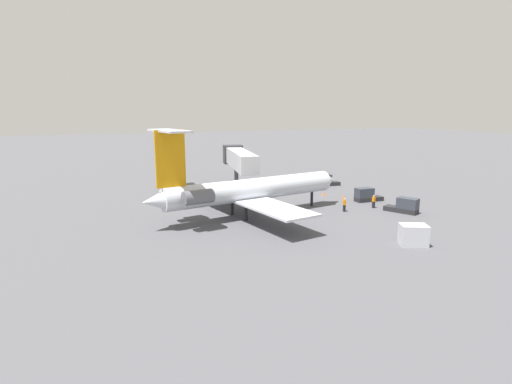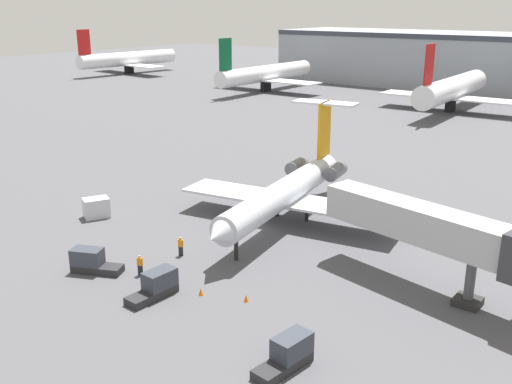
{
  "view_description": "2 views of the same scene",
  "coord_description": "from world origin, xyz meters",
  "px_view_note": "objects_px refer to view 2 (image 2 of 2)",
  "views": [
    {
      "loc": [
        -42.59,
        20.47,
        12.24
      ],
      "look_at": [
        2.42,
        1.87,
        2.48
      ],
      "focal_mm": 28.23,
      "sensor_mm": 36.0,
      "label": 1
    },
    {
      "loc": [
        31.09,
        -40.08,
        20.15
      ],
      "look_at": [
        -1.52,
        1.63,
        3.17
      ],
      "focal_mm": 41.06,
      "sensor_mm": 36.0,
      "label": 2
    }
  ],
  "objects_px": {
    "ground_crew_loader": "(140,265)",
    "traffic_cone_mid": "(201,292)",
    "cargo_container_uld": "(96,208)",
    "parked_airliner_west_end": "(128,59)",
    "parked_airliner_west_mid": "(265,74)",
    "parked_airliner_centre": "(452,89)",
    "regional_jet": "(288,189)",
    "baggage_tug_spare": "(156,285)",
    "traffic_cone_near": "(246,298)",
    "baggage_tug_lead": "(288,354)",
    "jet_bridge": "(441,231)",
    "ground_crew_marshaller": "(181,246)",
    "baggage_tug_trailing": "(92,262)"
  },
  "relations": [
    {
      "from": "parked_airliner_west_end",
      "to": "parked_airliner_centre",
      "type": "xyz_separation_m",
      "value": [
        102.28,
        -5.24,
        0.13
      ]
    },
    {
      "from": "baggage_tug_spare",
      "to": "traffic_cone_near",
      "type": "distance_m",
      "value": 6.58
    },
    {
      "from": "baggage_tug_lead",
      "to": "baggage_tug_trailing",
      "type": "relative_size",
      "value": 0.98
    },
    {
      "from": "traffic_cone_mid",
      "to": "parked_airliner_west_end",
      "type": "distance_m",
      "value": 148.05
    },
    {
      "from": "regional_jet",
      "to": "parked_airliner_west_mid",
      "type": "distance_m",
      "value": 90.3
    },
    {
      "from": "ground_crew_loader",
      "to": "parked_airliner_centre",
      "type": "xyz_separation_m",
      "value": [
        -7.89,
        86.91,
        3.63
      ]
    },
    {
      "from": "parked_airliner_west_end",
      "to": "parked_airliner_west_mid",
      "type": "relative_size",
      "value": 1.0
    },
    {
      "from": "baggage_tug_trailing",
      "to": "traffic_cone_near",
      "type": "xyz_separation_m",
      "value": [
        12.71,
        3.65,
        -0.56
      ]
    },
    {
      "from": "traffic_cone_near",
      "to": "parked_airliner_centre",
      "type": "bearing_deg",
      "value": 101.36
    },
    {
      "from": "jet_bridge",
      "to": "baggage_tug_lead",
      "type": "relative_size",
      "value": 4.23
    },
    {
      "from": "cargo_container_uld",
      "to": "parked_airliner_west_end",
      "type": "height_order",
      "value": "parked_airliner_west_end"
    },
    {
      "from": "ground_crew_loader",
      "to": "parked_airliner_centre",
      "type": "relative_size",
      "value": 0.05
    },
    {
      "from": "jet_bridge",
      "to": "parked_airliner_centre",
      "type": "bearing_deg",
      "value": 109.75
    },
    {
      "from": "baggage_tug_trailing",
      "to": "parked_airliner_west_mid",
      "type": "distance_m",
      "value": 102.64
    },
    {
      "from": "baggage_tug_trailing",
      "to": "traffic_cone_mid",
      "type": "distance_m",
      "value": 9.81
    },
    {
      "from": "ground_crew_loader",
      "to": "baggage_tug_trailing",
      "type": "distance_m",
      "value": 3.98
    },
    {
      "from": "ground_crew_loader",
      "to": "traffic_cone_mid",
      "type": "distance_m",
      "value": 6.05
    },
    {
      "from": "regional_jet",
      "to": "traffic_cone_near",
      "type": "relative_size",
      "value": 47.91
    },
    {
      "from": "ground_crew_marshaller",
      "to": "parked_airliner_west_end",
      "type": "distance_m",
      "value": 140.64
    },
    {
      "from": "regional_jet",
      "to": "baggage_tug_spare",
      "type": "xyz_separation_m",
      "value": [
        1.32,
        -18.31,
        -2.47
      ]
    },
    {
      "from": "traffic_cone_mid",
      "to": "traffic_cone_near",
      "type": "bearing_deg",
      "value": 21.52
    },
    {
      "from": "baggage_tug_lead",
      "to": "baggage_tug_trailing",
      "type": "distance_m",
      "value": 19.57
    },
    {
      "from": "cargo_container_uld",
      "to": "parked_airliner_west_end",
      "type": "distance_m",
      "value": 129.48
    },
    {
      "from": "jet_bridge",
      "to": "baggage_tug_trailing",
      "type": "xyz_separation_m",
      "value": [
        -22.69,
        -13.4,
        -3.99
      ]
    },
    {
      "from": "baggage_tug_lead",
      "to": "parked_airliner_centre",
      "type": "xyz_separation_m",
      "value": [
        -23.95,
        89.77,
        3.65
      ]
    },
    {
      "from": "traffic_cone_mid",
      "to": "parked_airliner_west_mid",
      "type": "distance_m",
      "value": 105.68
    },
    {
      "from": "parked_airliner_centre",
      "to": "cargo_container_uld",
      "type": "bearing_deg",
      "value": -93.93
    },
    {
      "from": "baggage_tug_lead",
      "to": "regional_jet",
      "type": "bearing_deg",
      "value": 125.18
    },
    {
      "from": "baggage_tug_lead",
      "to": "parked_airliner_west_mid",
      "type": "bearing_deg",
      "value": 127.81
    },
    {
      "from": "baggage_tug_trailing",
      "to": "parked_airliner_centre",
      "type": "bearing_deg",
      "value": 92.83
    },
    {
      "from": "cargo_container_uld",
      "to": "parked_airliner_west_mid",
      "type": "relative_size",
      "value": 0.09
    },
    {
      "from": "ground_crew_marshaller",
      "to": "baggage_tug_lead",
      "type": "xyz_separation_m",
      "value": [
        16.22,
        -7.46,
        -0.02
      ]
    },
    {
      "from": "ground_crew_marshaller",
      "to": "traffic_cone_mid",
      "type": "bearing_deg",
      "value": -33.81
    },
    {
      "from": "traffic_cone_near",
      "to": "parked_airliner_west_end",
      "type": "xyz_separation_m",
      "value": [
        -119.39,
        90.41,
        4.08
      ]
    },
    {
      "from": "cargo_container_uld",
      "to": "regional_jet",
      "type": "bearing_deg",
      "value": 34.02
    },
    {
      "from": "jet_bridge",
      "to": "baggage_tug_spare",
      "type": "xyz_separation_m",
      "value": [
        -15.63,
        -13.07,
        -3.99
      ]
    },
    {
      "from": "parked_airliner_west_mid",
      "to": "parked_airliner_centre",
      "type": "xyz_separation_m",
      "value": [
        46.08,
        -0.49,
        0.29
      ]
    },
    {
      "from": "cargo_container_uld",
      "to": "parked_airliner_centre",
      "type": "bearing_deg",
      "value": 86.07
    },
    {
      "from": "traffic_cone_near",
      "to": "baggage_tug_lead",
      "type": "bearing_deg",
      "value": -33.91
    },
    {
      "from": "jet_bridge",
      "to": "traffic_cone_mid",
      "type": "distance_m",
      "value": 17.77
    },
    {
      "from": "regional_jet",
      "to": "jet_bridge",
      "type": "relative_size",
      "value": 1.51
    },
    {
      "from": "parked_airliner_centre",
      "to": "parked_airliner_west_mid",
      "type": "bearing_deg",
      "value": 179.4
    },
    {
      "from": "jet_bridge",
      "to": "parked_airliner_west_end",
      "type": "xyz_separation_m",
      "value": [
        -129.36,
        80.66,
        -0.47
      ]
    },
    {
      "from": "traffic_cone_near",
      "to": "ground_crew_loader",
      "type": "bearing_deg",
      "value": -169.34
    },
    {
      "from": "regional_jet",
      "to": "baggage_tug_spare",
      "type": "distance_m",
      "value": 18.53
    },
    {
      "from": "cargo_container_uld",
      "to": "parked_airliner_west_end",
      "type": "xyz_separation_m",
      "value": [
        -96.74,
        86.0,
        3.38
      ]
    },
    {
      "from": "cargo_container_uld",
      "to": "parked_airliner_west_mid",
      "type": "height_order",
      "value": "parked_airliner_west_mid"
    },
    {
      "from": "jet_bridge",
      "to": "parked_airliner_centre",
      "type": "distance_m",
      "value": 80.14
    },
    {
      "from": "regional_jet",
      "to": "cargo_container_uld",
      "type": "height_order",
      "value": "regional_jet"
    },
    {
      "from": "jet_bridge",
      "to": "baggage_tug_spare",
      "type": "distance_m",
      "value": 20.76
    }
  ]
}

